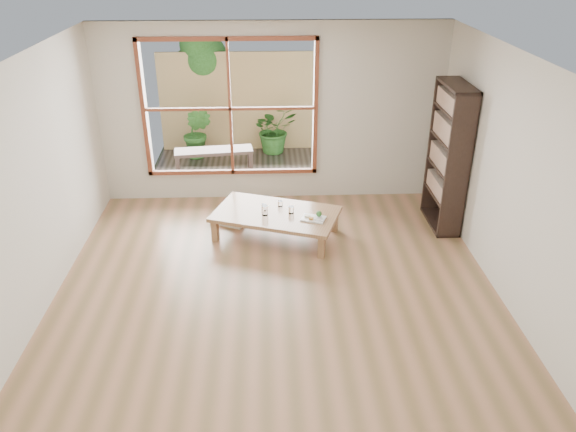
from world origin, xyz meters
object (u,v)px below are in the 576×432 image
(garden_bench, at_px, (214,153))
(low_table, at_px, (276,215))
(bookshelf, at_px, (448,157))
(food_tray, at_px, (314,217))

(garden_bench, bearing_deg, low_table, -72.95)
(bookshelf, xyz_separation_m, food_tray, (-1.81, -0.49, -0.61))
(food_tray, bearing_deg, garden_bench, 141.21)
(food_tray, bearing_deg, low_table, 176.66)
(low_table, xyz_separation_m, bookshelf, (2.30, 0.28, 0.67))
(bookshelf, distance_m, garden_bench, 3.87)
(low_table, distance_m, bookshelf, 2.42)
(low_table, height_order, food_tray, food_tray)
(low_table, xyz_separation_m, garden_bench, (-0.99, 2.22, 0.06))
(bookshelf, bearing_deg, food_tray, -164.92)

